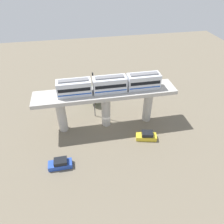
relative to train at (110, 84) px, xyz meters
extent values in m
plane|color=#706654|center=(0.00, -0.86, -10.24)|extent=(120.00, 120.00, 0.00)
cylinder|color=#B7B2AA|center=(0.00, -10.24, -6.28)|extent=(1.90, 1.90, 7.91)
cylinder|color=#B7B2AA|center=(0.00, -0.86, -6.28)|extent=(1.90, 1.90, 7.91)
cylinder|color=#B7B2AA|center=(0.00, 8.52, -6.28)|extent=(1.90, 1.90, 7.91)
cube|color=#B7B2AA|center=(0.00, -0.86, -1.93)|extent=(5.20, 28.85, 0.80)
cube|color=silver|center=(0.00, -6.95, -0.03)|extent=(2.60, 6.60, 3.00)
cube|color=black|center=(0.00, -6.95, 0.22)|extent=(2.64, 6.07, 0.70)
cube|color=#1947B2|center=(0.00, -6.95, -0.78)|extent=(2.64, 6.34, 0.24)
cube|color=slate|center=(0.00, -6.95, 1.59)|extent=(1.10, 5.61, 0.24)
cube|color=silver|center=(0.00, 0.00, -0.03)|extent=(2.60, 6.60, 3.00)
cube|color=black|center=(0.00, 0.00, 0.22)|extent=(2.64, 6.07, 0.70)
cube|color=#1947B2|center=(0.00, 0.00, -0.78)|extent=(2.64, 6.34, 0.24)
cube|color=slate|center=(0.00, 0.00, 1.59)|extent=(1.10, 5.61, 0.24)
cube|color=silver|center=(0.00, 6.95, -0.03)|extent=(2.60, 6.60, 3.00)
cube|color=black|center=(0.00, 6.95, 0.22)|extent=(2.64, 6.07, 0.70)
cube|color=#1947B2|center=(0.00, 6.95, -0.78)|extent=(2.64, 6.34, 0.24)
cube|color=slate|center=(0.00, 6.95, 1.59)|extent=(1.10, 5.61, 0.24)
cube|color=yellow|center=(6.11, 6.53, -9.74)|extent=(2.69, 4.50, 1.00)
cube|color=black|center=(6.11, 6.68, -8.86)|extent=(2.11, 2.61, 0.76)
cube|color=#284CB7|center=(10.05, -10.91, -9.74)|extent=(1.83, 4.21, 1.00)
cube|color=black|center=(10.05, -10.76, -8.86)|extent=(1.65, 2.31, 0.76)
cylinder|color=brown|center=(-8.37, -2.33, -9.21)|extent=(0.36, 0.36, 2.05)
sphere|color=#38843D|center=(-8.37, -2.33, -7.10)|extent=(3.98, 3.98, 3.98)
cylinder|color=#4C4C51|center=(-3.40, -2.96, -4.88)|extent=(0.20, 0.20, 10.71)
cube|color=black|center=(-3.40, -2.96, 0.77)|extent=(0.44, 0.28, 0.60)
camera|label=1|loc=(35.18, -6.14, 20.74)|focal=33.34mm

